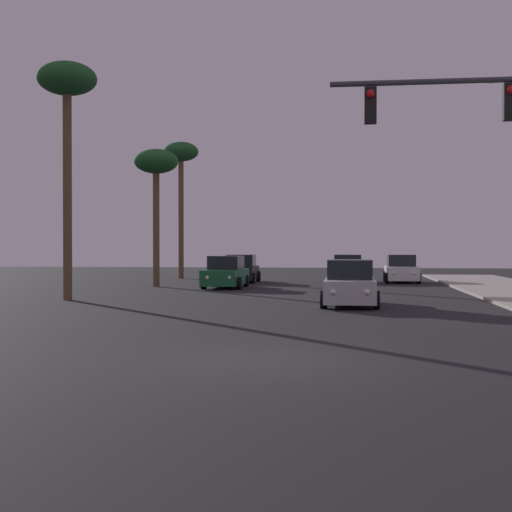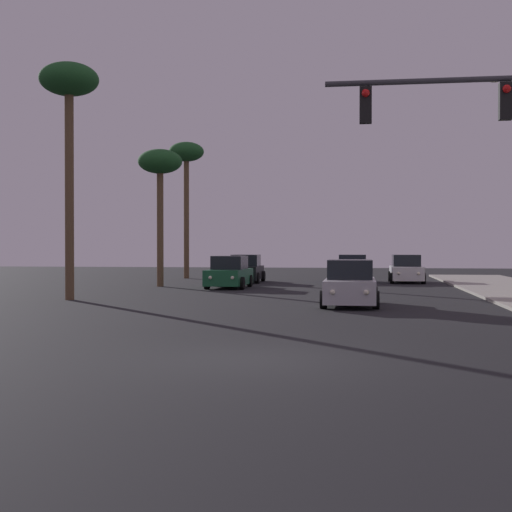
% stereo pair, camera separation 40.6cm
% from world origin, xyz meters
% --- Properties ---
extents(ground_plane, '(120.00, 120.00, 0.00)m').
position_xyz_m(ground_plane, '(0.00, 0.00, 0.00)').
color(ground_plane, black).
extents(car_blue, '(2.04, 4.32, 1.68)m').
position_xyz_m(car_blue, '(1.55, 30.15, 0.76)').
color(car_blue, navy).
rests_on(car_blue, ground).
extents(car_black, '(2.04, 4.33, 1.68)m').
position_xyz_m(car_black, '(-4.91, 29.27, 0.76)').
color(car_black, black).
rests_on(car_black, ground).
extents(car_silver, '(2.04, 4.31, 1.68)m').
position_xyz_m(car_silver, '(1.62, 12.68, 0.76)').
color(car_silver, '#B7B7BC').
rests_on(car_silver, ground).
extents(car_green, '(2.04, 4.34, 1.68)m').
position_xyz_m(car_green, '(-4.81, 23.20, 0.76)').
color(car_green, '#195933').
rests_on(car_green, ground).
extents(car_white, '(2.04, 4.32, 1.68)m').
position_xyz_m(car_white, '(4.75, 30.24, 0.76)').
color(car_white, silver).
rests_on(car_white, ground).
extents(palm_tree_mid, '(2.40, 2.40, 7.45)m').
position_xyz_m(palm_tree_mid, '(-8.76, 24.00, 6.44)').
color(palm_tree_mid, brown).
rests_on(palm_tree_mid, ground).
extents(palm_tree_far, '(2.40, 2.40, 9.32)m').
position_xyz_m(palm_tree_far, '(-9.77, 34.00, 8.10)').
color(palm_tree_far, brown).
rests_on(palm_tree_far, ground).
extents(palm_tree_near, '(2.40, 2.40, 9.61)m').
position_xyz_m(palm_tree_near, '(-9.70, 14.00, 8.35)').
color(palm_tree_near, brown).
rests_on(palm_tree_near, ground).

